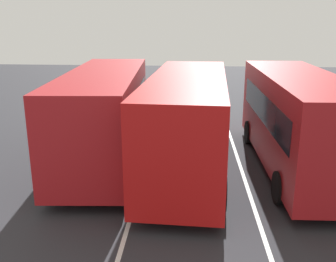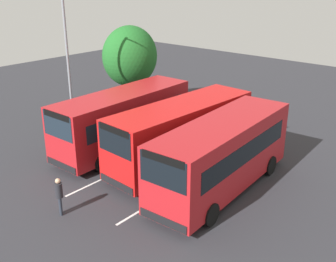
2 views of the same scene
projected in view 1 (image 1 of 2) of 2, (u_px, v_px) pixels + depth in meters
ground_plane at (193, 167)px, 14.41m from camera, size 62.22×62.22×0.00m
bus_far_left at (298, 118)px, 13.87m from camera, size 9.18×2.91×3.45m
bus_center_left at (188, 120)px, 13.64m from camera, size 9.21×3.00×3.45m
bus_center_right at (105, 113)px, 14.67m from camera, size 9.25×3.14×3.45m
pedestrian at (205, 101)px, 20.76m from camera, size 0.43×0.43×1.74m
lane_stripe_outer_left at (241, 168)px, 14.29m from camera, size 11.94×0.33×0.01m
lane_stripe_inner_left at (146, 166)px, 14.54m from camera, size 11.94×0.33×0.01m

